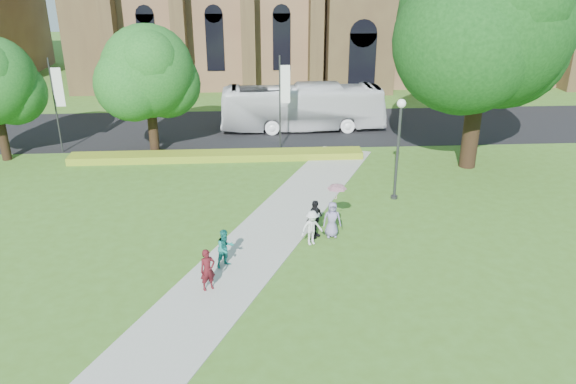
{
  "coord_description": "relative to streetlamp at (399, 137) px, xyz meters",
  "views": [
    {
      "loc": [
        0.31,
        -19.88,
        11.57
      ],
      "look_at": [
        1.8,
        3.87,
        1.6
      ],
      "focal_mm": 35.0,
      "sensor_mm": 36.0,
      "label": 1
    }
  ],
  "objects": [
    {
      "name": "streetlamp",
      "position": [
        0.0,
        0.0,
        0.0
      ],
      "size": [
        0.44,
        0.44,
        5.24
      ],
      "color": "#38383D",
      "rests_on": "ground"
    },
    {
      "name": "flower_hedge",
      "position": [
        -9.5,
        6.7,
        -3.07
      ],
      "size": [
        18.0,
        1.4,
        0.45
      ],
      "primitive_type": "cube",
      "color": "#A5B223",
      "rests_on": "ground"
    },
    {
      "name": "tour_coach",
      "position": [
        -3.68,
        12.86,
        -1.64
      ],
      "size": [
        11.78,
        2.97,
        3.27
      ],
      "primitive_type": "imported",
      "rotation": [
        0.0,
        0.0,
        1.59
      ],
      "color": "white",
      "rests_on": "road"
    },
    {
      "name": "pedestrian_0",
      "position": [
        -9.04,
        -8.15,
        -2.43
      ],
      "size": [
        0.71,
        0.62,
        1.64
      ],
      "primitive_type": "imported",
      "rotation": [
        0.0,
        0.0,
        0.47
      ],
      "color": "#4B1117",
      "rests_on": "footpath"
    },
    {
      "name": "large_tree",
      "position": [
        5.5,
        4.5,
        5.07
      ],
      "size": [
        9.6,
        9.6,
        13.2
      ],
      "color": "#332114",
      "rests_on": "ground"
    },
    {
      "name": "footpath",
      "position": [
        -7.5,
        -5.5,
        -3.28
      ],
      "size": [
        15.58,
        28.54,
        0.04
      ],
      "primitive_type": "cube",
      "rotation": [
        0.0,
        0.0,
        -0.44
      ],
      "color": "#B2B2A8",
      "rests_on": "ground"
    },
    {
      "name": "parasol",
      "position": [
        -3.66,
        -4.04,
        -1.24
      ],
      "size": [
        0.99,
        0.99,
        0.72
      ],
      "primitive_type": "imported",
      "rotation": [
        0.0,
        0.0,
        0.24
      ],
      "color": "#C98EAB",
      "rests_on": "pedestrian_4"
    },
    {
      "name": "pedestrian_4",
      "position": [
        -3.84,
        -4.14,
        -2.43
      ],
      "size": [
        0.81,
        0.53,
        1.65
      ],
      "primitive_type": "imported",
      "rotation": [
        0.0,
        0.0,
        0.01
      ],
      "color": "slate",
      "rests_on": "footpath"
    },
    {
      "name": "banner_pole_1",
      "position": [
        -19.39,
        8.7,
        0.09
      ],
      "size": [
        0.7,
        0.1,
        6.0
      ],
      "color": "#38383D",
      "rests_on": "ground"
    },
    {
      "name": "road",
      "position": [
        -7.5,
        13.5,
        -3.29
      ],
      "size": [
        160.0,
        10.0,
        0.02
      ],
      "primitive_type": "cube",
      "color": "black",
      "rests_on": "ground"
    },
    {
      "name": "banner_pole_0",
      "position": [
        -5.39,
        8.7,
        0.09
      ],
      "size": [
        0.7,
        0.1,
        6.0
      ],
      "color": "#38383D",
      "rests_on": "ground"
    },
    {
      "name": "pedestrian_3",
      "position": [
        -4.62,
        -4.14,
        -2.38
      ],
      "size": [
        1.03,
        1.03,
        1.75
      ],
      "primitive_type": "imported",
      "rotation": [
        0.0,
        0.0,
        0.79
      ],
      "color": "black",
      "rests_on": "footpath"
    },
    {
      "name": "pedestrian_1",
      "position": [
        -8.45,
        -6.48,
        -2.45
      ],
      "size": [
        0.99,
        0.95,
        1.61
      ],
      "primitive_type": "imported",
      "rotation": [
        0.0,
        0.0,
        0.62
      ],
      "color": "#156C64",
      "rests_on": "footpath"
    },
    {
      "name": "pedestrian_2",
      "position": [
        -4.81,
        -4.83,
        -2.47
      ],
      "size": [
        1.16,
        0.93,
        1.57
      ],
      "primitive_type": "imported",
      "rotation": [
        0.0,
        0.0,
        0.39
      ],
      "color": "silver",
      "rests_on": "footpath"
    },
    {
      "name": "ground",
      "position": [
        -7.5,
        -6.5,
        -3.3
      ],
      "size": [
        160.0,
        160.0,
        0.0
      ],
      "primitive_type": "plane",
      "color": "#43691F",
      "rests_on": "ground"
    },
    {
      "name": "street_tree_1",
      "position": [
        -13.5,
        8.0,
        1.93
      ],
      "size": [
        5.6,
        5.6,
        8.05
      ],
      "color": "#332114",
      "rests_on": "ground"
    }
  ]
}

